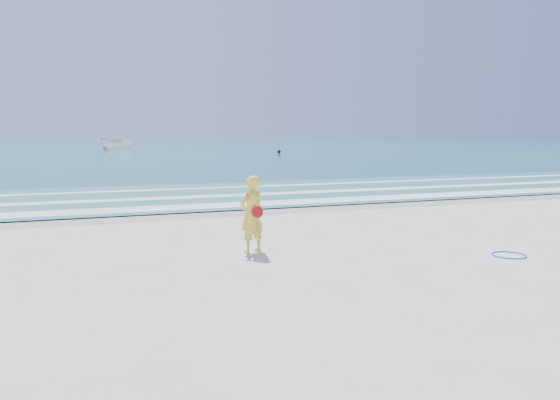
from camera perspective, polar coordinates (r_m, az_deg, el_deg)
name	(u,v)px	position (r m, az deg, el deg)	size (l,w,h in m)	color
ground	(318,279)	(10.40, 3.98, -8.26)	(400.00, 400.00, 0.00)	silver
wet_sand	(211,213)	(18.81, -7.23, -1.31)	(400.00, 2.40, 0.00)	#B2A893
ocean	(103,145)	(114.26, -18.05, 5.50)	(400.00, 190.00, 0.04)	#19727F
shallow	(185,195)	(23.67, -9.93, 0.50)	(400.00, 10.00, 0.01)	#59B7AD
foam_near	(203,206)	(20.06, -8.06, -0.64)	(400.00, 1.40, 0.01)	white
foam_mid	(188,197)	(22.89, -9.58, 0.30)	(400.00, 0.90, 0.01)	white
foam_far	(175,189)	(26.12, -10.90, 1.12)	(400.00, 0.60, 0.01)	white
hoop	(509,255)	(13.30, 22.81, -5.33)	(0.75, 0.75, 0.03)	#0D3AF9
boat	(118,143)	(83.41, -16.54, 5.71)	(1.85, 4.92, 1.90)	silver
buoy	(279,152)	(67.12, -0.11, 5.08)	(0.44, 0.44, 0.44)	black
woman	(252,214)	(12.46, -2.96, -1.50)	(0.76, 0.64, 1.77)	yellow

